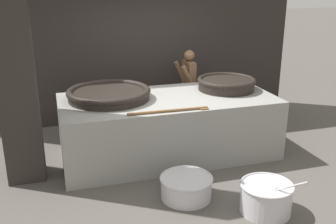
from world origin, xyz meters
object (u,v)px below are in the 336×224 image
at_px(giant_wok_far, 226,83).
at_px(prep_bowl_meat, 186,186).
at_px(giant_wok_near, 109,94).
at_px(cook, 188,85).
at_px(prep_bowl_vegetables, 266,197).

bearing_deg(giant_wok_far, prep_bowl_meat, -128.78).
distance_m(giant_wok_near, cook, 2.08).
bearing_deg(giant_wok_far, cook, 104.33).
bearing_deg(prep_bowl_meat, giant_wok_far, 51.22).
height_order(giant_wok_near, prep_bowl_vegetables, giant_wok_near).
distance_m(prep_bowl_vegetables, prep_bowl_meat, 1.05).
bearing_deg(prep_bowl_vegetables, giant_wok_far, 78.62).
xyz_separation_m(cook, prep_bowl_vegetables, (-0.16, -3.35, -0.60)).
relative_size(giant_wok_near, prep_bowl_meat, 1.86).
bearing_deg(giant_wok_near, prep_bowl_vegetables, -54.76).
relative_size(cook, prep_bowl_vegetables, 1.80).
xyz_separation_m(prep_bowl_vegetables, prep_bowl_meat, (-0.84, 0.62, -0.05)).
height_order(giant_wok_far, cook, cook).
relative_size(giant_wok_far, cook, 0.67).
height_order(giant_wok_near, prep_bowl_meat, giant_wok_near).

